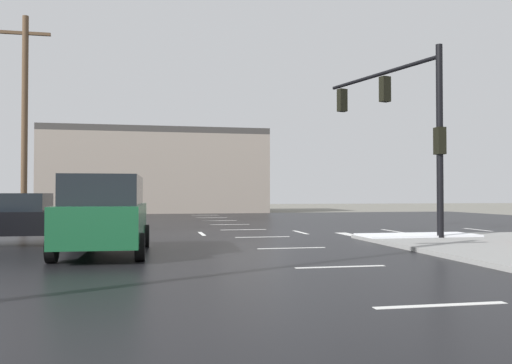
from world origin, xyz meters
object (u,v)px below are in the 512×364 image
at_px(traffic_signal_mast, 405,115).
at_px(sedan_black, 22,218).
at_px(utility_pole_far, 25,117).
at_px(suv_green, 105,213).

bearing_deg(traffic_signal_mast, sedan_black, 75.36).
bearing_deg(utility_pole_far, traffic_signal_mast, -29.70).
relative_size(traffic_signal_mast, utility_pole_far, 0.66).
distance_m(sedan_black, utility_pole_far, 9.79).
relative_size(sedan_black, utility_pole_far, 0.47).
height_order(traffic_signal_mast, suv_green, traffic_signal_mast).
xyz_separation_m(traffic_signal_mast, sedan_black, (-12.81, -0.27, -3.58)).
bearing_deg(traffic_signal_mast, suv_green, 92.41).
bearing_deg(sedan_black, utility_pole_far, 102.97).
height_order(suv_green, sedan_black, suv_green).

